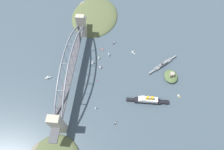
# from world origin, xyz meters

# --- Properties ---
(ground_plane) EXTENTS (1400.00, 1400.00, 0.00)m
(ground_plane) POSITION_xyz_m (0.00, 0.00, 0.00)
(ground_plane) COLOR #3D4C56
(harbor_arch_bridge) EXTENTS (290.81, 19.11, 71.60)m
(harbor_arch_bridge) POSITION_xyz_m (-0.00, -0.00, 32.38)
(harbor_arch_bridge) COLOR #ADA38E
(harbor_arch_bridge) RESTS_ON ground
(headland_west_shore) EXTENTS (161.91, 122.52, 22.42)m
(headland_west_shore) POSITION_xyz_m (-191.23, 17.24, 0.00)
(headland_west_shore) COLOR #515B38
(headland_west_shore) RESTS_ON ground
(ocean_liner) EXTENTS (11.36, 80.81, 20.46)m
(ocean_liner) POSITION_xyz_m (50.36, 152.42, 5.93)
(ocean_liner) COLOR black
(ocean_liner) RESTS_ON ground
(naval_cruiser) EXTENTS (55.50, 64.98, 17.78)m
(naval_cruiser) POSITION_xyz_m (-38.71, 187.99, 3.19)
(naval_cruiser) COLOR slate
(naval_cruiser) RESTS_ON ground
(fort_island_mid_harbor) EXTENTS (33.22, 27.47, 17.34)m
(fort_island_mid_harbor) POSITION_xyz_m (-8.27, 202.30, 5.03)
(fort_island_mid_harbor) COLOR #4C6038
(fort_island_mid_harbor) RESTS_ON ground
(seaplane_taxiing_near_bridge) EXTENTS (8.18, 11.54, 5.10)m
(seaplane_taxiing_near_bridge) POSITION_xyz_m (12.82, -53.21, 2.27)
(seaplane_taxiing_near_bridge) COLOR #B7B7B2
(seaplane_taxiing_near_bridge) RESTS_ON ground
(small_boat_0) EXTENTS (9.45, 5.44, 10.15)m
(small_boat_0) POSITION_xyz_m (-47.55, 47.29, 4.69)
(small_boat_0) COLOR #2D6B3D
(small_boat_0) RESTS_ON ground
(small_boat_1) EXTENTS (8.94, 5.96, 10.63)m
(small_boat_1) POSITION_xyz_m (-59.13, 68.78, 4.92)
(small_boat_1) COLOR #234C8C
(small_boat_1) RESTS_ON ground
(small_boat_2) EXTENTS (4.23, 7.59, 7.90)m
(small_boat_2) POSITION_xyz_m (71.80, 55.18, 3.68)
(small_boat_2) COLOR #234C8C
(small_boat_2) RESTS_ON ground
(small_boat_3) EXTENTS (10.39, 8.20, 12.43)m
(small_boat_3) POSITION_xyz_m (-32.43, 34.71, 5.70)
(small_boat_3) COLOR #234C8C
(small_boat_3) RESTS_ON ground
(small_boat_4) EXTENTS (7.01, 6.00, 8.69)m
(small_boat_4) POSITION_xyz_m (33.90, 213.90, 4.04)
(small_boat_4) COLOR gold
(small_boat_4) RESTS_ON ground
(small_boat_5) EXTENTS (8.09, 8.72, 11.25)m
(small_boat_5) POSITION_xyz_m (-69.40, 123.35, 5.17)
(small_boat_5) COLOR silver
(small_boat_5) RESTS_ON ground
(small_boat_6) EXTENTS (9.01, 7.49, 2.27)m
(small_boat_6) POSITION_xyz_m (-95.85, 78.89, 0.83)
(small_boat_6) COLOR black
(small_boat_6) RESTS_ON ground
(small_boat_7) EXTENTS (2.11, 9.97, 1.97)m
(small_boat_7) POSITION_xyz_m (-73.09, 51.33, 0.71)
(small_boat_7) COLOR #B2231E
(small_boat_7) RESTS_ON ground
(small_boat_8) EXTENTS (9.78, 7.18, 11.66)m
(small_boat_8) POSITION_xyz_m (-22.36, 53.04, 5.37)
(small_boat_8) COLOR black
(small_boat_8) RESTS_ON ground
(small_boat_9) EXTENTS (6.68, 4.34, 2.44)m
(small_boat_9) POSITION_xyz_m (97.06, 94.10, 0.86)
(small_boat_9) COLOR black
(small_boat_9) RESTS_ON ground
(channel_marker_buoy) EXTENTS (2.20, 2.20, 2.75)m
(channel_marker_buoy) POSITION_xyz_m (10.78, 48.57, 1.12)
(channel_marker_buoy) COLOR red
(channel_marker_buoy) RESTS_ON ground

